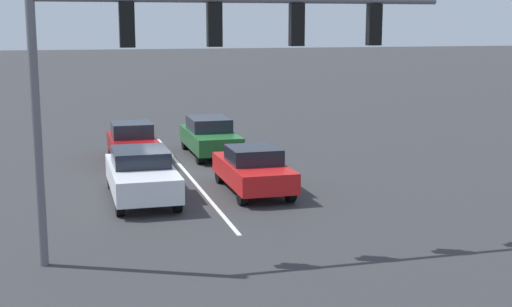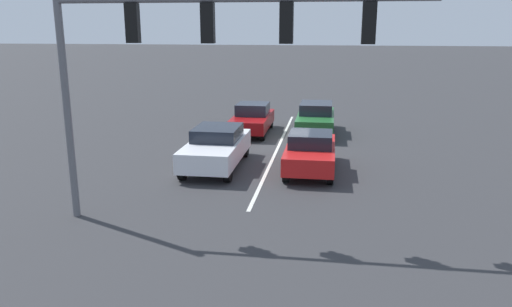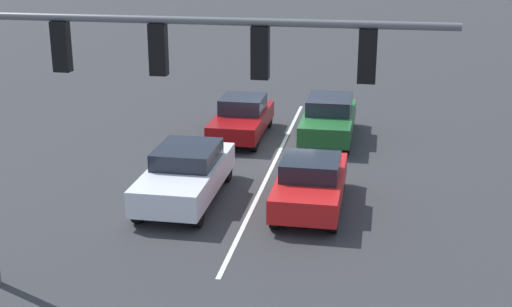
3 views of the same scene
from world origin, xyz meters
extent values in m
plane|color=#333335|center=(0.00, 0.00, 0.00)|extent=(240.00, 240.00, 0.00)
cube|color=silver|center=(0.00, 1.71, 0.01)|extent=(0.12, 15.43, 0.01)
cube|color=red|center=(-1.53, 4.98, 0.63)|extent=(1.73, 4.15, 0.62)
cube|color=black|center=(-1.53, 5.04, 1.18)|extent=(1.52, 1.64, 0.48)
cube|color=red|center=(-2.14, 2.94, 0.79)|extent=(0.24, 0.06, 0.12)
cube|color=red|center=(-0.93, 2.94, 0.79)|extent=(0.24, 0.06, 0.12)
cylinder|color=black|center=(-2.27, 6.49, 0.32)|extent=(0.22, 0.64, 0.64)
cylinder|color=black|center=(-0.80, 6.49, 0.32)|extent=(0.22, 0.64, 0.64)
cylinder|color=black|center=(-2.27, 3.48, 0.32)|extent=(0.22, 0.64, 0.64)
cylinder|color=black|center=(-0.80, 3.48, 0.32)|extent=(0.22, 0.64, 0.64)
cube|color=silver|center=(1.93, 5.06, 0.68)|extent=(1.84, 4.56, 0.70)
cube|color=black|center=(1.93, 4.80, 1.26)|extent=(1.62, 2.01, 0.47)
cube|color=red|center=(1.29, 2.82, 0.85)|extent=(0.24, 0.06, 0.12)
cube|color=red|center=(2.57, 2.82, 0.85)|extent=(0.24, 0.06, 0.12)
cylinder|color=black|center=(1.14, 6.76, 0.33)|extent=(0.22, 0.65, 0.65)
cylinder|color=black|center=(2.72, 6.76, 0.33)|extent=(0.22, 0.65, 0.65)
cylinder|color=black|center=(1.14, 3.35, 0.33)|extent=(0.22, 0.65, 0.65)
cylinder|color=black|center=(2.72, 3.35, 0.33)|extent=(0.22, 0.65, 0.65)
cube|color=#1E5928|center=(-1.49, -1.49, 0.65)|extent=(1.73, 4.43, 0.66)
cube|color=black|center=(-1.49, -1.71, 1.24)|extent=(1.52, 2.05, 0.52)
cube|color=red|center=(-2.10, -3.67, 0.82)|extent=(0.24, 0.06, 0.12)
cube|color=red|center=(-0.89, -3.67, 0.82)|extent=(0.24, 0.06, 0.12)
cylinder|color=black|center=(-2.23, 0.15, 0.32)|extent=(0.22, 0.64, 0.64)
cylinder|color=black|center=(-0.76, 0.15, 0.32)|extent=(0.22, 0.64, 0.64)
cylinder|color=black|center=(-2.23, -3.14, 0.32)|extent=(0.22, 0.64, 0.64)
cylinder|color=black|center=(-0.76, -3.14, 0.32)|extent=(0.22, 0.64, 0.64)
cube|color=maroon|center=(1.59, -1.18, 0.60)|extent=(1.71, 4.16, 0.59)
cube|color=black|center=(1.59, -1.40, 1.17)|extent=(1.50, 1.64, 0.55)
cube|color=red|center=(0.99, -3.21, 0.75)|extent=(0.24, 0.06, 0.12)
cube|color=red|center=(2.18, -3.21, 0.75)|extent=(0.24, 0.06, 0.12)
cylinder|color=black|center=(0.86, 0.35, 0.30)|extent=(0.22, 0.61, 0.61)
cylinder|color=black|center=(2.31, 0.35, 0.30)|extent=(0.22, 0.61, 0.61)
cylinder|color=black|center=(0.86, -2.70, 0.30)|extent=(0.22, 0.61, 0.61)
cylinder|color=black|center=(2.31, -2.70, 0.30)|extent=(0.22, 0.61, 0.61)
cylinder|color=slate|center=(4.65, 10.43, 3.10)|extent=(0.20, 0.20, 6.20)
cylinder|color=slate|center=(0.05, 10.43, 5.71)|extent=(9.20, 0.14, 0.14)
cube|color=black|center=(-3.00, 10.43, 5.17)|extent=(0.32, 0.22, 0.95)
sphere|color=red|center=(-3.00, 10.27, 5.45)|extent=(0.20, 0.20, 0.20)
sphere|color=#4C420C|center=(-3.00, 10.27, 5.17)|extent=(0.20, 0.20, 0.20)
sphere|color=#0A3814|center=(-3.00, 10.27, 4.88)|extent=(0.20, 0.20, 0.20)
cube|color=black|center=(-1.10, 10.43, 5.17)|extent=(0.32, 0.22, 0.95)
sphere|color=red|center=(-1.10, 10.27, 5.45)|extent=(0.20, 0.20, 0.20)
sphere|color=#4C420C|center=(-1.10, 10.27, 5.17)|extent=(0.20, 0.20, 0.20)
sphere|color=#0A3814|center=(-1.10, 10.27, 4.88)|extent=(0.20, 0.20, 0.20)
cube|color=black|center=(0.80, 10.43, 5.17)|extent=(0.32, 0.22, 0.95)
sphere|color=red|center=(0.80, 10.27, 5.45)|extent=(0.20, 0.20, 0.20)
sphere|color=#4C420C|center=(0.80, 10.27, 5.17)|extent=(0.20, 0.20, 0.20)
sphere|color=#0A3814|center=(0.80, 10.27, 4.88)|extent=(0.20, 0.20, 0.20)
cube|color=black|center=(2.70, 10.43, 5.17)|extent=(0.32, 0.22, 0.95)
sphere|color=red|center=(2.70, 10.27, 5.45)|extent=(0.20, 0.20, 0.20)
sphere|color=#4C420C|center=(2.70, 10.27, 5.17)|extent=(0.20, 0.20, 0.20)
sphere|color=#0A3814|center=(2.70, 10.27, 4.88)|extent=(0.20, 0.20, 0.20)
camera|label=1|loc=(4.08, 25.98, 5.21)|focal=50.00mm
camera|label=2|loc=(-2.21, 22.50, 5.09)|focal=35.00mm
camera|label=3|loc=(-3.27, 22.91, 7.41)|focal=50.00mm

